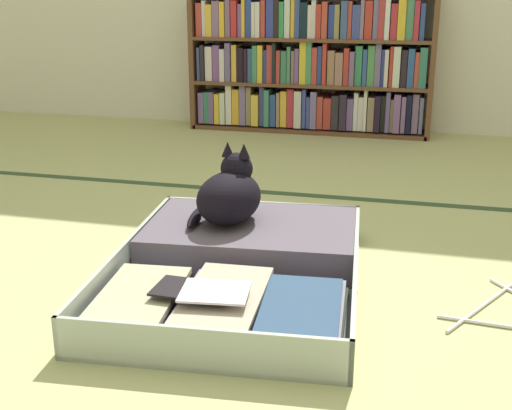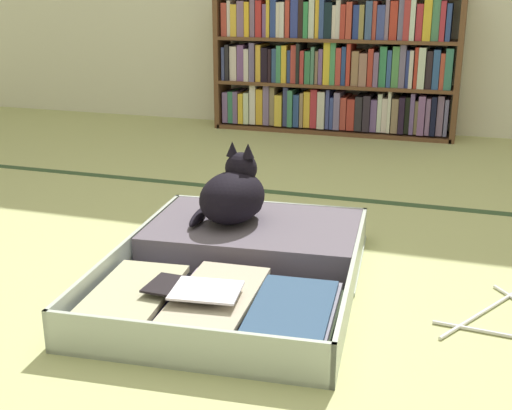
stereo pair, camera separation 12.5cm
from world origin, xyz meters
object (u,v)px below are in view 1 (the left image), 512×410
bookshelf (310,64)px  black_cat (230,195)px  clothes_hanger (500,308)px  open_suitcase (241,262)px

bookshelf → black_cat: bearing=-87.4°
bookshelf → clothes_hanger: bookshelf is taller
open_suitcase → bookshelf: bearing=94.6°
open_suitcase → clothes_hanger: open_suitcase is taller
open_suitcase → black_cat: 0.25m
black_cat → clothes_hanger: (0.83, -0.21, -0.20)m
bookshelf → clothes_hanger: size_ratio=3.70×
black_cat → clothes_hanger: size_ratio=0.74×
clothes_hanger → bookshelf: bearing=112.4°
black_cat → clothes_hanger: bearing=-14.1°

